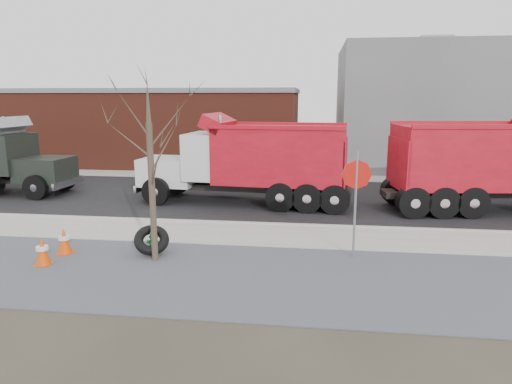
# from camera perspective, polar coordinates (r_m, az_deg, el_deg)

# --- Properties ---
(ground) EXTENTS (120.00, 120.00, 0.00)m
(ground) POSITION_cam_1_polar(r_m,az_deg,el_deg) (15.47, 2.14, -5.82)
(ground) COLOR #383328
(ground) RESTS_ON ground
(gravel_verge) EXTENTS (60.00, 5.00, 0.03)m
(gravel_verge) POSITION_cam_1_polar(r_m,az_deg,el_deg) (12.19, 0.62, -10.68)
(gravel_verge) COLOR slate
(gravel_verge) RESTS_ON ground
(sidewalk) EXTENTS (60.00, 2.50, 0.06)m
(sidewalk) POSITION_cam_1_polar(r_m,az_deg,el_deg) (15.70, 2.22, -5.44)
(sidewalk) COLOR #9E9B93
(sidewalk) RESTS_ON ground
(curb) EXTENTS (60.00, 0.15, 0.11)m
(curb) POSITION_cam_1_polar(r_m,az_deg,el_deg) (16.94, 2.61, -4.07)
(curb) COLOR #9E9B93
(curb) RESTS_ON ground
(road) EXTENTS (60.00, 9.40, 0.02)m
(road) POSITION_cam_1_polar(r_m,az_deg,el_deg) (21.55, 3.65, -0.77)
(road) COLOR black
(road) RESTS_ON ground
(far_sidewalk) EXTENTS (60.00, 2.00, 0.06)m
(far_sidewalk) POSITION_cam_1_polar(r_m,az_deg,el_deg) (27.13, 4.43, 1.86)
(far_sidewalk) COLOR #9E9B93
(far_sidewalk) RESTS_ON ground
(building_grey) EXTENTS (12.00, 10.00, 8.00)m
(building_grey) POSITION_cam_1_polar(r_m,az_deg,el_deg) (33.60, 20.85, 9.84)
(building_grey) COLOR slate
(building_grey) RESTS_ON ground
(building_brick) EXTENTS (20.20, 8.20, 5.30)m
(building_brick) POSITION_cam_1_polar(r_m,az_deg,el_deg) (33.71, -12.44, 8.04)
(building_brick) COLOR maroon
(building_brick) RESTS_ON ground
(bare_tree) EXTENTS (3.20, 3.20, 5.20)m
(bare_tree) POSITION_cam_1_polar(r_m,az_deg,el_deg) (12.98, -13.11, 5.38)
(bare_tree) COLOR #382D23
(bare_tree) RESTS_ON ground
(fire_hydrant) EXTENTS (0.43, 0.42, 0.76)m
(fire_hydrant) POSITION_cam_1_polar(r_m,az_deg,el_deg) (14.18, -12.65, -6.27)
(fire_hydrant) COLOR #245F27
(fire_hydrant) RESTS_ON ground
(truck_tire) EXTENTS (1.32, 1.29, 0.89)m
(truck_tire) POSITION_cam_1_polar(r_m,az_deg,el_deg) (14.15, -12.92, -5.85)
(truck_tire) COLOR black
(truck_tire) RESTS_ON ground
(stop_sign) EXTENTS (0.86, 0.14, 3.19)m
(stop_sign) POSITION_cam_1_polar(r_m,az_deg,el_deg) (13.39, 12.40, 0.62)
(stop_sign) COLOR gray
(stop_sign) RESTS_ON ground
(traffic_cone_near) EXTENTS (0.43, 0.43, 0.83)m
(traffic_cone_near) POSITION_cam_1_polar(r_m,az_deg,el_deg) (15.02, -22.85, -5.65)
(traffic_cone_near) COLOR #E64607
(traffic_cone_near) RESTS_ON ground
(traffic_cone_far) EXTENTS (0.43, 0.43, 0.83)m
(traffic_cone_far) POSITION_cam_1_polar(r_m,az_deg,el_deg) (14.27, -25.14, -6.73)
(traffic_cone_far) COLOR #E64607
(traffic_cone_far) RESTS_ON ground
(dump_truck_red_a) EXTENTS (10.29, 3.93, 4.05)m
(dump_truck_red_a) POSITION_cam_1_polar(r_m,az_deg,el_deg) (21.24, 28.30, 3.28)
(dump_truck_red_a) COLOR black
(dump_truck_red_a) RESTS_ON ground
(dump_truck_red_b) EXTENTS (9.51, 3.41, 3.93)m
(dump_truck_red_b) POSITION_cam_1_polar(r_m,az_deg,el_deg) (20.05, -0.52, 4.10)
(dump_truck_red_b) COLOR black
(dump_truck_red_b) RESTS_ON ground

